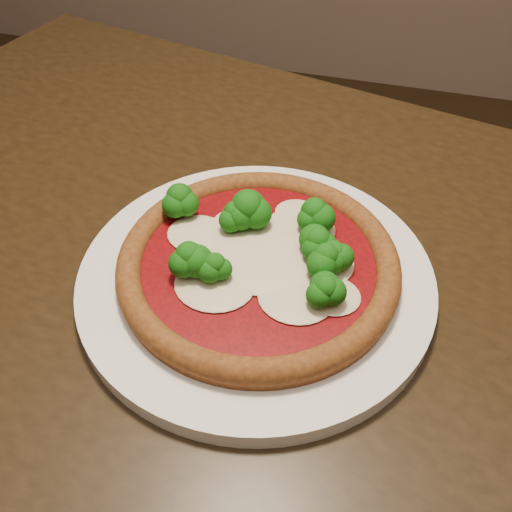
# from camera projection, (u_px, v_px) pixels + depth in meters

# --- Properties ---
(dining_table) EXTENTS (1.30, 0.97, 0.75)m
(dining_table) POSITION_uv_depth(u_px,v_px,m) (245.00, 301.00, 0.69)
(dining_table) COLOR black
(dining_table) RESTS_ON floor
(plate) EXTENTS (0.35, 0.35, 0.02)m
(plate) POSITION_uv_depth(u_px,v_px,m) (256.00, 278.00, 0.56)
(plate) COLOR silver
(plate) RESTS_ON dining_table
(pizza) EXTENTS (0.27, 0.27, 0.06)m
(pizza) POSITION_uv_depth(u_px,v_px,m) (260.00, 258.00, 0.55)
(pizza) COLOR brown
(pizza) RESTS_ON plate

